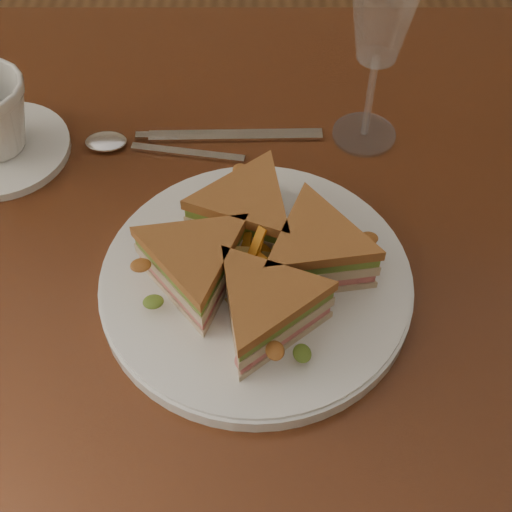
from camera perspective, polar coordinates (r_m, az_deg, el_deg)
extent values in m
plane|color=brown|center=(1.40, -2.03, -18.03)|extent=(6.00, 6.00, 0.00)
cube|color=#3B1A0D|center=(0.75, -3.58, 1.19)|extent=(1.20, 0.80, 0.04)
cylinder|color=white|center=(0.69, 0.00, -2.16)|extent=(0.30, 0.30, 0.02)
cube|color=silver|center=(0.81, -5.47, 8.17)|extent=(0.13, 0.03, 0.00)
ellipsoid|color=silver|center=(0.84, -11.90, 8.91)|extent=(0.05, 0.03, 0.01)
cube|color=silver|center=(0.83, -1.64, 9.58)|extent=(0.20, 0.02, 0.00)
cube|color=silver|center=(0.84, -7.88, 9.44)|extent=(0.05, 0.01, 0.00)
cylinder|color=white|center=(0.84, 8.62, 9.61)|extent=(0.07, 0.07, 0.00)
cylinder|color=white|center=(0.81, 9.09, 12.45)|extent=(0.01, 0.01, 0.10)
cone|color=white|center=(0.74, 10.21, 18.97)|extent=(0.08, 0.08, 0.12)
cylinder|color=white|center=(0.86, -19.68, 8.04)|extent=(0.15, 0.15, 0.01)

